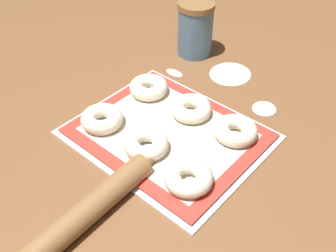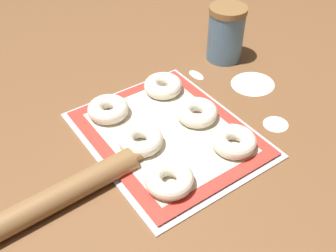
{
  "view_description": "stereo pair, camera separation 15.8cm",
  "coord_description": "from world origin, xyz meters",
  "px_view_note": "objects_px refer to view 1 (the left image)",
  "views": [
    {
      "loc": [
        0.45,
        -0.49,
        0.61
      ],
      "look_at": [
        0.01,
        0.01,
        0.03
      ],
      "focal_mm": 42.0,
      "sensor_mm": 36.0,
      "label": 1
    },
    {
      "loc": [
        0.56,
        -0.38,
        0.61
      ],
      "look_at": [
        0.01,
        0.01,
        0.03
      ],
      "focal_mm": 42.0,
      "sensor_mm": 36.0,
      "label": 2
    }
  ],
  "objects_px": {
    "bagel_front_center": "(146,144)",
    "bagel_back_left": "(149,87)",
    "bagel_back_right": "(235,131)",
    "bagel_front_left": "(102,119)",
    "bagel_front_right": "(188,177)",
    "flour_canister": "(195,29)",
    "baking_tray": "(168,134)",
    "rolling_pin": "(88,211)",
    "bagel_back_center": "(191,108)"
  },
  "relations": [
    {
      "from": "bagel_front_left",
      "to": "bagel_back_center",
      "type": "distance_m",
      "value": 0.21
    },
    {
      "from": "bagel_front_center",
      "to": "bagel_front_right",
      "type": "relative_size",
      "value": 1.0
    },
    {
      "from": "bagel_front_center",
      "to": "flour_canister",
      "type": "distance_m",
      "value": 0.44
    },
    {
      "from": "baking_tray",
      "to": "bagel_back_left",
      "type": "relative_size",
      "value": 4.26
    },
    {
      "from": "baking_tray",
      "to": "bagel_back_left",
      "type": "bearing_deg",
      "value": 149.44
    },
    {
      "from": "bagel_front_right",
      "to": "bagel_back_center",
      "type": "xyz_separation_m",
      "value": [
        -0.13,
        0.17,
        0.0
      ]
    },
    {
      "from": "baking_tray",
      "to": "rolling_pin",
      "type": "xyz_separation_m",
      "value": [
        0.04,
        -0.27,
        0.02
      ]
    },
    {
      "from": "bagel_back_left",
      "to": "flour_canister",
      "type": "distance_m",
      "value": 0.26
    },
    {
      "from": "bagel_back_right",
      "to": "bagel_front_left",
      "type": "bearing_deg",
      "value": -146.43
    },
    {
      "from": "bagel_front_center",
      "to": "bagel_front_right",
      "type": "bearing_deg",
      "value": -6.38
    },
    {
      "from": "bagel_back_right",
      "to": "baking_tray",
      "type": "bearing_deg",
      "value": -144.57
    },
    {
      "from": "bagel_back_center",
      "to": "bagel_back_right",
      "type": "xyz_separation_m",
      "value": [
        0.12,
        0.0,
        0.0
      ]
    },
    {
      "from": "bagel_front_left",
      "to": "flour_canister",
      "type": "xyz_separation_m",
      "value": [
        -0.05,
        0.41,
        0.05
      ]
    },
    {
      "from": "baking_tray",
      "to": "bagel_back_center",
      "type": "bearing_deg",
      "value": 90.3
    },
    {
      "from": "bagel_front_right",
      "to": "bagel_back_right",
      "type": "bearing_deg",
      "value": 92.59
    },
    {
      "from": "bagel_front_center",
      "to": "bagel_back_right",
      "type": "height_order",
      "value": "same"
    },
    {
      "from": "flour_canister",
      "to": "rolling_pin",
      "type": "bearing_deg",
      "value": -69.36
    },
    {
      "from": "bagel_back_right",
      "to": "bagel_front_center",
      "type": "bearing_deg",
      "value": -126.56
    },
    {
      "from": "baking_tray",
      "to": "bagel_front_left",
      "type": "distance_m",
      "value": 0.16
    },
    {
      "from": "rolling_pin",
      "to": "bagel_back_right",
      "type": "bearing_deg",
      "value": 77.13
    },
    {
      "from": "bagel_back_left",
      "to": "bagel_front_center",
      "type": "bearing_deg",
      "value": -48.19
    },
    {
      "from": "rolling_pin",
      "to": "bagel_front_right",
      "type": "bearing_deg",
      "value": 63.59
    },
    {
      "from": "baking_tray",
      "to": "bagel_back_left",
      "type": "distance_m",
      "value": 0.16
    },
    {
      "from": "bagel_back_center",
      "to": "bagel_back_right",
      "type": "relative_size",
      "value": 1.0
    },
    {
      "from": "baking_tray",
      "to": "bagel_front_right",
      "type": "bearing_deg",
      "value": -34.14
    },
    {
      "from": "bagel_front_right",
      "to": "rolling_pin",
      "type": "xyz_separation_m",
      "value": [
        -0.09,
        -0.18,
        -0.0
      ]
    },
    {
      "from": "bagel_front_left",
      "to": "bagel_back_left",
      "type": "xyz_separation_m",
      "value": [
        -0.0,
        0.16,
        0.0
      ]
    },
    {
      "from": "bagel_back_right",
      "to": "rolling_pin",
      "type": "xyz_separation_m",
      "value": [
        -0.08,
        -0.36,
        -0.0
      ]
    },
    {
      "from": "bagel_front_left",
      "to": "flour_canister",
      "type": "distance_m",
      "value": 0.41
    },
    {
      "from": "bagel_front_left",
      "to": "rolling_pin",
      "type": "xyz_separation_m",
      "value": [
        0.17,
        -0.19,
        -0.0
      ]
    },
    {
      "from": "bagel_back_center",
      "to": "bagel_front_left",
      "type": "bearing_deg",
      "value": -128.42
    },
    {
      "from": "bagel_front_right",
      "to": "rolling_pin",
      "type": "distance_m",
      "value": 0.2
    },
    {
      "from": "bagel_front_right",
      "to": "bagel_back_center",
      "type": "bearing_deg",
      "value": 127.31
    },
    {
      "from": "bagel_back_left",
      "to": "bagel_back_center",
      "type": "xyz_separation_m",
      "value": [
        0.13,
        0.0,
        0.0
      ]
    },
    {
      "from": "bagel_front_center",
      "to": "flour_canister",
      "type": "bearing_deg",
      "value": 114.8
    },
    {
      "from": "bagel_back_left",
      "to": "rolling_pin",
      "type": "xyz_separation_m",
      "value": [
        0.18,
        -0.35,
        -0.0
      ]
    },
    {
      "from": "baking_tray",
      "to": "bagel_back_right",
      "type": "distance_m",
      "value": 0.15
    },
    {
      "from": "baking_tray",
      "to": "bagel_back_left",
      "type": "height_order",
      "value": "bagel_back_left"
    },
    {
      "from": "bagel_front_right",
      "to": "bagel_back_center",
      "type": "height_order",
      "value": "same"
    },
    {
      "from": "bagel_front_center",
      "to": "bagel_back_right",
      "type": "xyz_separation_m",
      "value": [
        0.12,
        0.16,
        0.0
      ]
    },
    {
      "from": "bagel_back_left",
      "to": "bagel_back_right",
      "type": "relative_size",
      "value": 1.0
    },
    {
      "from": "bagel_front_center",
      "to": "bagel_back_left",
      "type": "xyz_separation_m",
      "value": [
        -0.14,
        0.15,
        0.0
      ]
    },
    {
      "from": "bagel_front_left",
      "to": "flour_canister",
      "type": "bearing_deg",
      "value": 97.23
    },
    {
      "from": "baking_tray",
      "to": "bagel_back_right",
      "type": "height_order",
      "value": "bagel_back_right"
    },
    {
      "from": "bagel_front_right",
      "to": "flour_canister",
      "type": "height_order",
      "value": "flour_canister"
    },
    {
      "from": "bagel_front_left",
      "to": "bagel_back_center",
      "type": "height_order",
      "value": "same"
    },
    {
      "from": "bagel_front_left",
      "to": "rolling_pin",
      "type": "bearing_deg",
      "value": -47.34
    },
    {
      "from": "bagel_front_right",
      "to": "bagel_back_left",
      "type": "height_order",
      "value": "same"
    },
    {
      "from": "bagel_back_center",
      "to": "bagel_back_right",
      "type": "distance_m",
      "value": 0.12
    },
    {
      "from": "bagel_front_right",
      "to": "flour_canister",
      "type": "distance_m",
      "value": 0.52
    }
  ]
}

